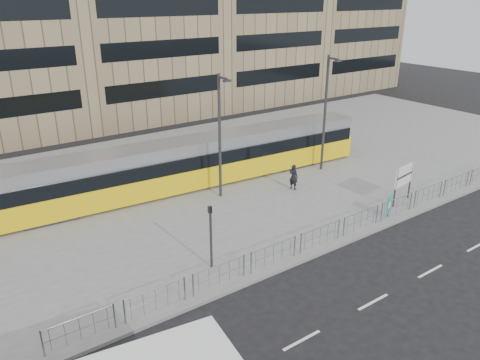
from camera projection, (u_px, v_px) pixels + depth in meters
ground at (336, 248)px, 23.56m from camera, size 120.00×120.00×0.00m
plaza at (210, 176)px, 32.61m from camera, size 64.00×24.00×0.15m
kerb at (336, 246)px, 23.57m from camera, size 64.00×0.25×0.17m
pedestrian_barrier at (357, 217)px, 24.64m from camera, size 32.07×0.07×1.10m
road_markings at (417, 278)px, 21.06m from camera, size 62.00×0.12×0.01m
tram at (185, 164)px, 30.09m from camera, size 26.75×4.38×3.14m
station_sign at (404, 177)px, 27.78m from camera, size 2.03×0.41×2.35m
ad_panel at (389, 204)px, 26.24m from camera, size 0.67×0.33×1.33m
pedestrian at (293, 177)px, 29.98m from camera, size 0.57×0.71×1.69m
traffic_light_west at (211, 229)px, 20.94m from camera, size 0.18×0.21×3.10m
lamp_post_west at (220, 132)px, 27.67m from camera, size 0.45×1.04×7.58m
lamp_post_east at (326, 109)px, 32.06m from camera, size 0.45×1.04×8.03m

